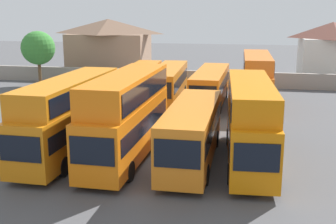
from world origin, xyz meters
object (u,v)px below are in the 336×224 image
(bus_8, at_px, (257,77))
(house_terrace_centre, at_px, (331,50))
(house_terrace_left, at_px, (109,46))
(bus_3, at_px, (192,130))
(bus_7, at_px, (211,85))
(tree_left_of_lot, at_px, (38,48))
(bus_4, at_px, (250,118))
(bus_6, at_px, (169,83))
(bus_1, at_px, (70,112))
(bus_5, at_px, (140,82))
(bus_2, at_px, (127,112))

(bus_8, height_order, house_terrace_centre, house_terrace_centre)
(house_terrace_left, bearing_deg, bus_3, -64.24)
(bus_7, bearing_deg, tree_left_of_lot, -107.18)
(bus_4, height_order, bus_6, bus_4)
(bus_1, bearing_deg, bus_7, 157.06)
(bus_1, relative_size, bus_3, 1.10)
(bus_3, height_order, house_terrace_centre, house_terrace_centre)
(bus_4, bearing_deg, bus_3, -82.65)
(bus_5, xyz_separation_m, house_terrace_centre, (20.58, 17.67, 1.76))
(bus_4, xyz_separation_m, bus_8, (0.53, 15.78, -0.02))
(bus_8, distance_m, tree_left_of_lot, 26.03)
(tree_left_of_lot, bearing_deg, bus_7, -18.43)
(bus_7, bearing_deg, bus_8, 95.57)
(bus_8, distance_m, house_terrace_centre, 20.07)
(bus_2, relative_size, bus_3, 1.07)
(bus_8, bearing_deg, bus_3, -14.51)
(bus_3, relative_size, bus_7, 0.89)
(bus_2, distance_m, bus_8, 18.07)
(bus_5, relative_size, bus_8, 1.04)
(bus_3, relative_size, bus_5, 0.92)
(bus_2, relative_size, house_terrace_left, 1.01)
(house_terrace_left, xyz_separation_m, tree_left_of_lot, (-5.26, -10.16, 0.56))
(bus_5, relative_size, tree_left_of_lot, 1.77)
(bus_5, distance_m, bus_6, 2.90)
(bus_4, bearing_deg, bus_5, -149.73)
(bus_4, xyz_separation_m, bus_7, (-3.69, 15.46, -0.84))
(bus_7, bearing_deg, bus_3, 2.68)
(bus_7, bearing_deg, bus_4, 14.68)
(bus_3, bearing_deg, bus_4, 101.12)
(bus_2, height_order, bus_7, bus_2)
(bus_3, distance_m, bus_4, 3.43)
(bus_8, relative_size, tree_left_of_lot, 1.70)
(bus_1, xyz_separation_m, house_terrace_centre, (20.89, 33.91, 1.03))
(bus_5, bearing_deg, bus_2, 9.38)
(bus_3, bearing_deg, house_terrace_centre, 158.92)
(bus_7, height_order, house_terrace_left, house_terrace_left)
(bus_2, distance_m, bus_3, 4.05)
(bus_4, distance_m, tree_left_of_lot, 33.32)
(bus_2, distance_m, bus_6, 16.10)
(house_terrace_centre, bearing_deg, bus_1, -121.63)
(bus_2, xyz_separation_m, house_terrace_left, (-12.08, 33.13, 0.95))
(bus_1, distance_m, bus_6, 16.30)
(bus_5, height_order, bus_7, bus_5)
(bus_5, height_order, tree_left_of_lot, tree_left_of_lot)
(bus_8, xyz_separation_m, tree_left_of_lot, (-25.11, 6.64, 1.69))
(tree_left_of_lot, bearing_deg, house_terrace_centre, 17.73)
(bus_4, distance_m, bus_8, 15.79)
(bus_6, relative_size, tree_left_of_lot, 1.81)
(bus_1, xyz_separation_m, bus_6, (3.19, 15.97, -0.71))
(bus_6, distance_m, tree_left_of_lot, 18.37)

